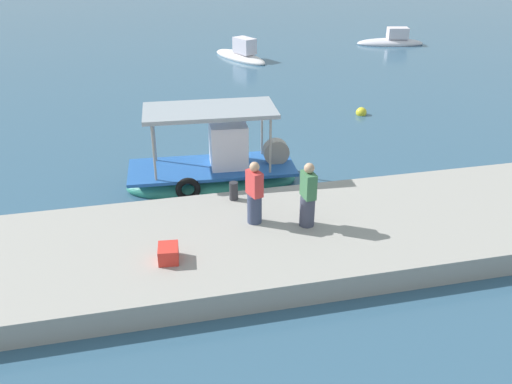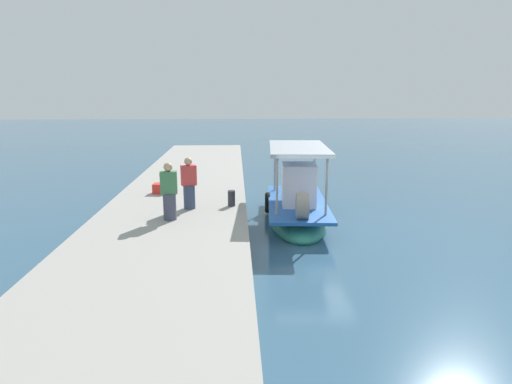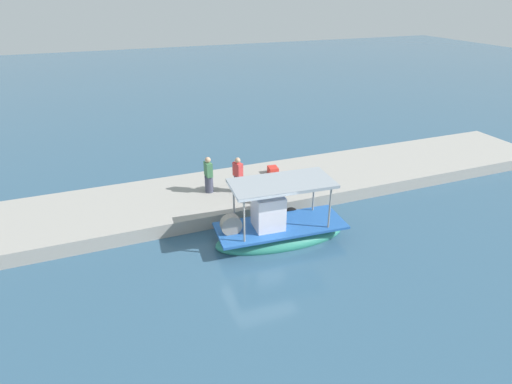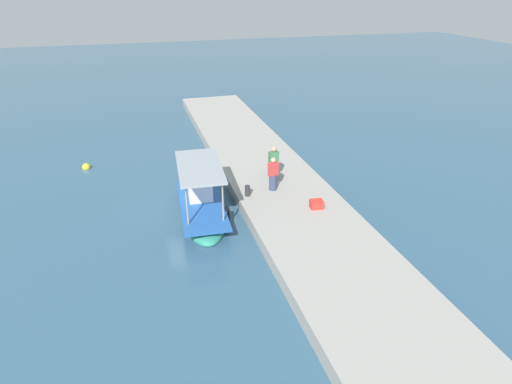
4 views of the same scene
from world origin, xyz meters
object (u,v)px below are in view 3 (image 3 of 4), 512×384
(fisherman_near_bollard, at_px, (209,176))
(cargo_crate, at_px, (273,170))
(main_fishing_boat, at_px, (278,229))
(fisherman_by_crate, at_px, (238,176))
(mooring_bollard, at_px, (254,198))

(fisherman_near_bollard, xyz_separation_m, cargo_crate, (-3.53, -0.83, -0.59))
(fisherman_near_bollard, distance_m, cargo_crate, 3.67)
(main_fishing_boat, xyz_separation_m, fisherman_by_crate, (0.44, -3.54, 0.88))
(fisherman_near_bollard, xyz_separation_m, fisherman_by_crate, (-1.25, 0.45, -0.02))
(fisherman_near_bollard, relative_size, mooring_bollard, 3.31)
(fisherman_by_crate, distance_m, mooring_bollard, 1.46)
(fisherman_near_bollard, bearing_deg, cargo_crate, -166.80)
(mooring_bollard, height_order, cargo_crate, mooring_bollard)
(fisherman_near_bollard, relative_size, fisherman_by_crate, 1.02)
(main_fishing_boat, xyz_separation_m, fisherman_near_bollard, (1.69, -3.99, 0.89))
(fisherman_by_crate, bearing_deg, main_fishing_boat, 97.15)
(main_fishing_boat, bearing_deg, mooring_bollard, -85.66)
(mooring_bollard, xyz_separation_m, cargo_crate, (-2.01, -2.62, -0.08))
(main_fishing_boat, bearing_deg, fisherman_near_bollard, -67.00)
(cargo_crate, bearing_deg, fisherman_near_bollard, 13.20)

